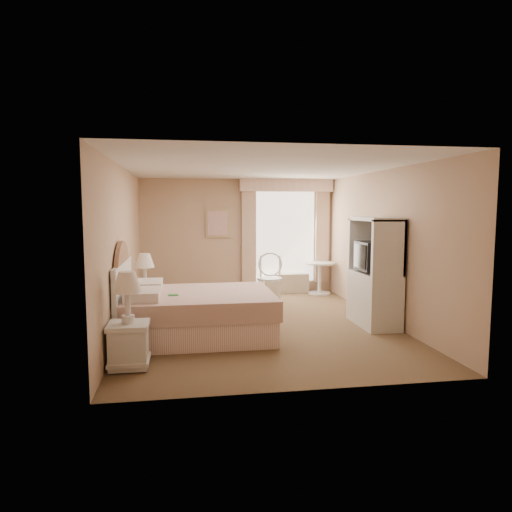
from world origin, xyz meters
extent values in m
cube|color=brown|center=(0.00, 0.00, 0.00)|extent=(4.20, 5.50, 0.01)
cube|color=silver|center=(0.00, 0.00, 2.50)|extent=(4.20, 5.50, 0.01)
cube|color=tan|center=(0.00, 2.75, 1.25)|extent=(4.20, 0.01, 2.50)
cube|color=tan|center=(0.00, -2.75, 1.25)|extent=(4.20, 0.01, 2.50)
cube|color=tan|center=(-2.10, 0.00, 1.25)|extent=(0.01, 5.50, 2.50)
cube|color=tan|center=(2.10, 0.00, 1.25)|extent=(0.01, 5.50, 2.50)
cube|color=white|center=(1.05, 2.72, 1.25)|extent=(1.30, 0.02, 2.00)
cube|color=beige|center=(0.22, 2.67, 1.25)|extent=(0.30, 0.08, 2.05)
cube|color=beige|center=(1.88, 2.67, 1.25)|extent=(0.30, 0.08, 2.05)
cube|color=#DB9E8E|center=(1.05, 2.63, 2.37)|extent=(2.05, 0.20, 0.28)
cube|color=beige|center=(1.05, 2.63, 0.21)|extent=(1.00, 0.22, 0.42)
cube|color=tan|center=(-0.45, 2.72, 1.55)|extent=(0.52, 0.03, 0.62)
cube|color=beige|center=(-0.45, 2.70, 1.55)|extent=(0.42, 0.02, 0.52)
cube|color=#DB9E8E|center=(-1.00, -0.55, 0.18)|extent=(2.12, 1.62, 0.36)
cube|color=beige|center=(-1.00, -0.55, 0.51)|extent=(2.18, 1.68, 0.28)
cube|color=beige|center=(-1.75, -0.93, 0.71)|extent=(0.45, 0.63, 0.14)
cube|color=beige|center=(-1.75, -0.16, 0.71)|extent=(0.45, 0.63, 0.14)
cube|color=#22802F|center=(-1.34, -0.70, 0.65)|extent=(0.14, 0.10, 0.01)
cube|color=silver|center=(-2.05, -0.55, 0.56)|extent=(0.06, 1.72, 1.11)
cylinder|color=#94734F|center=(-2.05, -0.55, 0.66)|extent=(0.05, 1.52, 1.52)
cube|color=white|center=(-1.84, -1.78, 0.25)|extent=(0.43, 0.43, 0.47)
cube|color=white|center=(-1.84, -1.78, 0.51)|extent=(0.47, 0.47, 0.06)
cube|color=white|center=(-1.84, -1.78, 0.09)|extent=(0.47, 0.47, 0.05)
cylinder|color=silver|center=(-1.84, -1.78, 0.59)|extent=(0.15, 0.15, 0.09)
cylinder|color=silver|center=(-1.84, -1.78, 0.77)|extent=(0.07, 0.07, 0.37)
cone|color=white|center=(-1.84, -1.78, 1.02)|extent=(0.34, 0.34, 0.24)
cube|color=white|center=(-1.84, 0.68, 0.24)|extent=(0.42, 0.42, 0.45)
cube|color=white|center=(-1.84, 0.68, 0.50)|extent=(0.45, 0.45, 0.05)
cube|color=white|center=(-1.84, 0.68, 0.09)|extent=(0.45, 0.45, 0.05)
cylinder|color=silver|center=(-1.84, 0.68, 0.57)|extent=(0.14, 0.14, 0.09)
cylinder|color=silver|center=(-1.84, 0.68, 0.75)|extent=(0.06, 0.06, 0.36)
cone|color=white|center=(-1.84, 0.68, 0.99)|extent=(0.33, 0.33, 0.23)
cylinder|color=silver|center=(1.75, 2.40, 0.01)|extent=(0.49, 0.49, 0.03)
cylinder|color=silver|center=(1.75, 2.40, 0.35)|extent=(0.07, 0.07, 0.66)
cylinder|color=white|center=(1.75, 2.40, 0.67)|extent=(0.66, 0.66, 0.04)
cylinder|color=silver|center=(0.22, 1.30, 0.25)|extent=(0.04, 0.04, 0.50)
cylinder|color=silver|center=(0.59, 1.21, 0.25)|extent=(0.04, 0.04, 0.50)
cylinder|color=silver|center=(0.32, 1.66, 0.25)|extent=(0.04, 0.04, 0.50)
cylinder|color=silver|center=(0.68, 1.57, 0.25)|extent=(0.04, 0.04, 0.50)
cylinder|color=white|center=(0.45, 1.44, 0.51)|extent=(0.59, 0.59, 0.04)
torus|color=silver|center=(0.49, 1.59, 0.77)|extent=(0.49, 0.23, 0.48)
cylinder|color=silver|center=(0.32, 1.66, 0.72)|extent=(0.04, 0.04, 0.44)
cylinder|color=silver|center=(0.68, 1.57, 0.72)|extent=(0.04, 0.04, 0.44)
cube|color=white|center=(1.81, -0.36, 0.43)|extent=(0.52, 1.04, 0.85)
cube|color=white|center=(1.81, -0.84, 1.28)|extent=(0.52, 0.08, 0.85)
cube|color=white|center=(1.81, 0.13, 1.28)|extent=(0.52, 0.08, 0.85)
cube|color=white|center=(1.81, -0.36, 1.70)|extent=(0.52, 1.04, 0.06)
cube|color=white|center=(2.05, -0.36, 1.28)|extent=(0.04, 1.04, 0.85)
cube|color=black|center=(1.79, -0.36, 1.12)|extent=(0.45, 0.57, 0.45)
cube|color=black|center=(1.56, -0.36, 1.12)|extent=(0.02, 0.47, 0.38)
camera|label=1|loc=(-1.19, -7.14, 1.87)|focal=32.00mm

